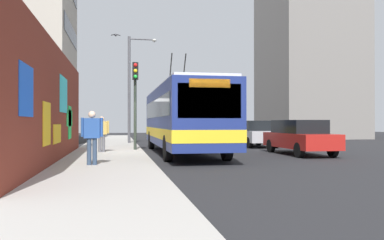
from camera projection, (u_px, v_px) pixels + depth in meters
ground_plane at (144, 155)px, 18.13m from camera, size 80.00×80.00×0.00m
sidewalk_slab at (108, 154)px, 17.84m from camera, size 48.00×3.20×0.15m
graffiti_wall at (54, 106)px, 13.83m from camera, size 14.48×0.32×4.08m
building_far_right at (309, 24)px, 38.66m from camera, size 8.77×8.06×21.97m
city_bus at (182, 116)px, 18.77m from camera, size 11.43×2.57×4.92m
parked_car_red at (299, 136)px, 18.31m from camera, size 4.72×1.74×1.58m
parked_car_silver at (254, 133)px, 24.33m from camera, size 4.28×1.79×1.58m
parked_car_champagne at (230, 131)px, 29.51m from camera, size 4.46×1.87×1.58m
pedestrian_midblock at (102, 131)px, 17.86m from camera, size 0.22×0.65×1.59m
pedestrian_near_wall at (92, 133)px, 12.40m from camera, size 0.22×0.67×1.67m
traffic_light at (135, 91)px, 19.33m from camera, size 0.49×0.28×4.25m
street_lamp at (132, 82)px, 25.95m from camera, size 0.44×1.86×6.91m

